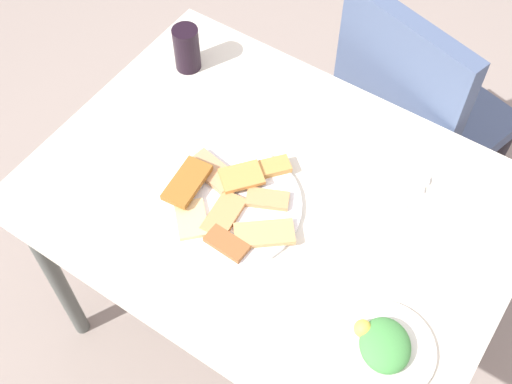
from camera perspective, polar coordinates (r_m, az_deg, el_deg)
name	(u,v)px	position (r m, az deg, el deg)	size (l,w,h in m)	color
ground_plane	(269,324)	(2.12, 1.12, -11.24)	(6.00, 6.00, 0.00)	gray
dining_table	(273,216)	(1.56, 1.50, -2.04)	(1.07, 0.79, 0.72)	silver
dining_chair	(413,112)	(1.97, 13.33, 6.73)	(0.52, 0.52, 0.91)	#47587B
pide_platter	(228,202)	(1.46, -2.39, -0.87)	(0.34, 0.34, 0.04)	white
salad_plate_greens	(383,346)	(1.33, 10.89, -12.85)	(0.20, 0.20, 0.05)	white
soda_can	(187,49)	(1.71, -5.97, 12.16)	(0.07, 0.07, 0.12)	black
paper_napkin	(386,178)	(1.54, 11.11, 1.21)	(0.14, 0.14, 0.00)	white
fork	(383,182)	(1.53, 10.82, 0.84)	(0.19, 0.02, 0.01)	silver
spoon	(390,171)	(1.55, 11.43, 1.74)	(0.18, 0.02, 0.01)	silver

